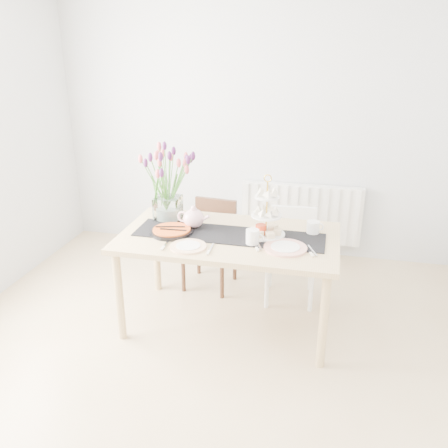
% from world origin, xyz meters
% --- Properties ---
extents(room_shell, '(4.50, 4.50, 4.50)m').
position_xyz_m(room_shell, '(0.00, 0.00, 1.30)').
color(room_shell, tan).
rests_on(room_shell, ground).
extents(radiator, '(1.20, 0.08, 0.60)m').
position_xyz_m(radiator, '(0.50, 2.19, 0.45)').
color(radiator, white).
rests_on(radiator, room_shell).
extents(dining_table, '(1.60, 0.90, 0.75)m').
position_xyz_m(dining_table, '(0.07, 0.77, 0.67)').
color(dining_table, tan).
rests_on(dining_table, ground).
extents(chair_brown, '(0.43, 0.43, 0.77)m').
position_xyz_m(chair_brown, '(-0.23, 1.40, 0.44)').
color(chair_brown, '#372114').
rests_on(chair_brown, ground).
extents(chair_white, '(0.42, 0.42, 0.78)m').
position_xyz_m(chair_white, '(0.49, 1.33, 0.45)').
color(chair_white, white).
rests_on(chair_white, ground).
extents(table_runner, '(1.40, 0.35, 0.01)m').
position_xyz_m(table_runner, '(0.07, 0.77, 0.75)').
color(table_runner, black).
rests_on(table_runner, dining_table).
extents(tulip_vase, '(0.70, 0.70, 0.60)m').
position_xyz_m(tulip_vase, '(-0.47, 0.98, 1.14)').
color(tulip_vase, silver).
rests_on(tulip_vase, dining_table).
extents(cake_stand, '(0.28, 0.28, 0.41)m').
position_xyz_m(cake_stand, '(0.33, 0.83, 0.87)').
color(cake_stand, gold).
rests_on(cake_stand, dining_table).
extents(teapot, '(0.28, 0.24, 0.17)m').
position_xyz_m(teapot, '(-0.23, 0.85, 0.83)').
color(teapot, silver).
rests_on(teapot, dining_table).
extents(cream_jug, '(0.12, 0.12, 0.10)m').
position_xyz_m(cream_jug, '(0.67, 0.95, 0.80)').
color(cream_jug, white).
rests_on(cream_jug, dining_table).
extents(tart_tin, '(0.31, 0.31, 0.04)m').
position_xyz_m(tart_tin, '(-0.36, 0.71, 0.77)').
color(tart_tin, black).
rests_on(tart_tin, dining_table).
extents(mug_white, '(0.10, 0.10, 0.11)m').
position_xyz_m(mug_white, '(0.26, 0.65, 0.81)').
color(mug_white, silver).
rests_on(mug_white, dining_table).
extents(mug_orange, '(0.11, 0.11, 0.09)m').
position_xyz_m(mug_orange, '(0.30, 0.80, 0.80)').
color(mug_orange, red).
rests_on(mug_orange, dining_table).
extents(plate_left, '(0.27, 0.27, 0.01)m').
position_xyz_m(plate_left, '(-0.16, 0.50, 0.76)').
color(plate_left, white).
rests_on(plate_left, dining_table).
extents(plate_right, '(0.39, 0.39, 0.02)m').
position_xyz_m(plate_right, '(0.50, 0.63, 0.76)').
color(plate_right, white).
rests_on(plate_right, dining_table).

